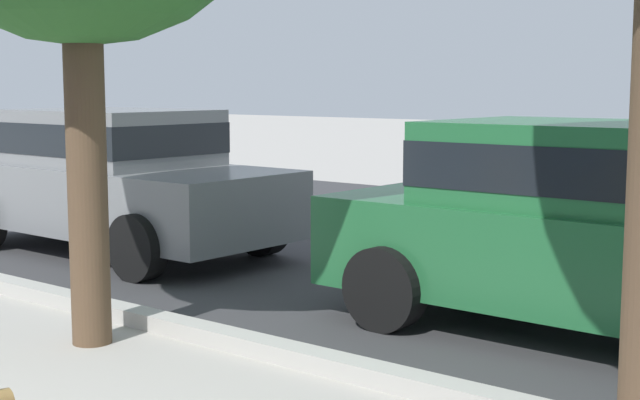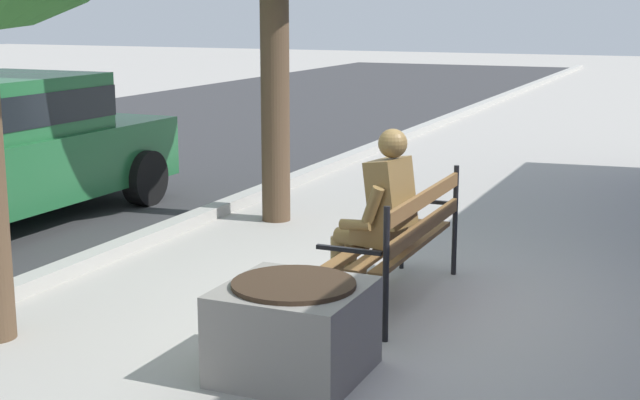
% 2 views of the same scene
% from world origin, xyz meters
% --- Properties ---
extents(ground_plane, '(80.00, 80.00, 0.00)m').
position_xyz_m(ground_plane, '(0.00, 0.00, 0.00)').
color(ground_plane, '#ADA8A0').
extents(curb_stone, '(60.00, 0.20, 0.12)m').
position_xyz_m(curb_stone, '(0.00, 2.90, 0.06)').
color(curb_stone, '#B2AFA8').
rests_on(curb_stone, ground).
extents(park_bench, '(1.80, 0.54, 0.95)m').
position_xyz_m(park_bench, '(0.18, 0.04, 0.54)').
color(park_bench, brown).
rests_on(park_bench, ground).
extents(bronze_statue_seated, '(0.75, 0.79, 1.37)m').
position_xyz_m(bronze_statue_seated, '(0.09, 0.25, 0.67)').
color(bronze_statue_seated, olive).
rests_on(bronze_statue_seated, ground).
extents(concrete_planter, '(0.85, 0.85, 0.60)m').
position_xyz_m(concrete_planter, '(-1.47, 0.20, 0.30)').
color(concrete_planter, gray).
rests_on(concrete_planter, ground).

